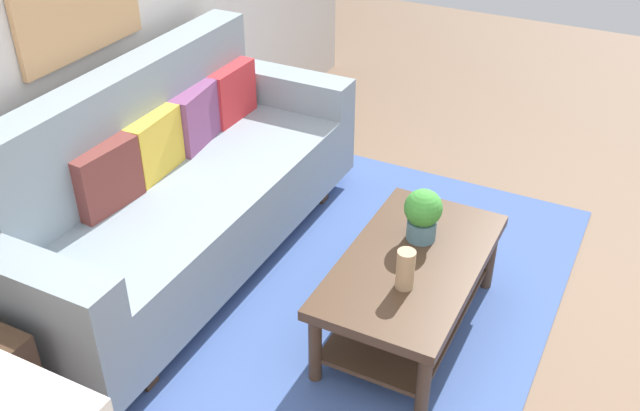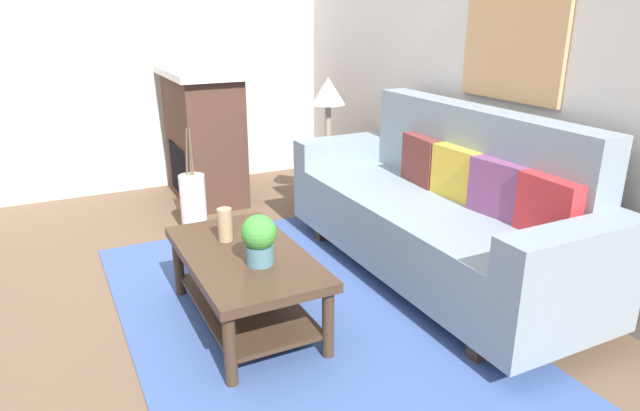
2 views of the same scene
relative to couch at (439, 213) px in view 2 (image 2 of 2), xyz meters
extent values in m
plane|color=brown|center=(0.05, -1.51, -0.43)|extent=(9.66, 9.66, 0.00)
cube|color=silver|center=(0.05, 0.54, 0.92)|extent=(5.66, 0.10, 2.70)
cube|color=silver|center=(-2.83, -1.01, 0.92)|extent=(0.10, 5.00, 2.70)
cube|color=#3D5693|center=(0.05, -1.01, -0.43)|extent=(2.85, 1.83, 0.01)
cube|color=gray|center=(0.00, -0.06, -0.11)|extent=(1.91, 0.84, 0.40)
cube|color=gray|center=(0.00, 0.26, 0.37)|extent=(1.91, 0.20, 0.56)
cube|color=gray|center=(-1.05, -0.06, -0.01)|extent=(0.20, 0.84, 0.60)
cube|color=gray|center=(1.05, -0.06, -0.01)|extent=(0.20, 0.84, 0.60)
cube|color=#422D1E|center=(-0.85, -0.06, -0.37)|extent=(0.08, 0.74, 0.12)
cube|color=#422D1E|center=(0.85, -0.06, -0.37)|extent=(0.08, 0.74, 0.12)
cube|color=brown|center=(-0.36, 0.13, 0.25)|extent=(0.37, 0.15, 0.32)
cube|color=gold|center=(0.00, 0.13, 0.25)|extent=(0.37, 0.14, 0.32)
cube|color=#7A4270|center=(0.36, 0.13, 0.25)|extent=(0.37, 0.16, 0.32)
cube|color=red|center=(0.72, 0.13, 0.25)|extent=(0.36, 0.13, 0.32)
cube|color=#422D1E|center=(0.01, -1.30, -0.03)|extent=(1.10, 0.60, 0.05)
cube|color=#422D1E|center=(0.01, -1.30, -0.31)|extent=(0.98, 0.50, 0.02)
cylinder|color=#422D1E|center=(-0.48, -1.55, -0.24)|extent=(0.06, 0.06, 0.38)
cylinder|color=#422D1E|center=(0.50, -1.55, -0.24)|extent=(0.06, 0.06, 0.38)
cylinder|color=#422D1E|center=(-0.48, -1.05, -0.24)|extent=(0.06, 0.06, 0.38)
cylinder|color=#422D1E|center=(0.50, -1.05, -0.24)|extent=(0.06, 0.06, 0.38)
cylinder|color=tan|center=(-0.19, -1.33, 0.09)|extent=(0.08, 0.08, 0.19)
cylinder|color=slate|center=(0.19, -1.27, 0.05)|extent=(0.14, 0.14, 0.10)
sphere|color=#3C9036|center=(0.19, -1.27, 0.17)|extent=(0.18, 0.18, 0.18)
cube|color=#422D1E|center=(-1.45, -0.03, -0.15)|extent=(0.44, 0.44, 0.56)
cylinder|color=gray|center=(-1.45, -0.03, 0.14)|extent=(0.16, 0.16, 0.02)
cylinder|color=gray|center=(-1.45, -0.03, 0.30)|extent=(0.05, 0.05, 0.35)
cone|color=beige|center=(-1.45, -0.03, 0.59)|extent=(0.28, 0.28, 0.22)
cube|color=#472D23|center=(-2.23, -0.87, 0.12)|extent=(0.90, 0.50, 1.10)
cube|color=black|center=(-2.23, -1.13, -0.13)|extent=(0.52, 0.02, 0.44)
cube|color=silver|center=(-2.23, -0.87, 0.70)|extent=(1.02, 0.58, 0.06)
cylinder|color=white|center=(-1.47, -1.19, -0.20)|extent=(0.20, 0.20, 0.45)
cylinder|color=brown|center=(-1.45, -1.19, 0.20)|extent=(0.06, 0.02, 0.36)
cylinder|color=brown|center=(-1.48, -1.18, 0.20)|extent=(0.05, 0.02, 0.36)
cylinder|color=brown|center=(-1.48, -1.21, 0.20)|extent=(0.01, 0.04, 0.36)
cube|color=tan|center=(0.00, 0.47, 1.06)|extent=(0.81, 0.03, 0.75)
camera|label=1|loc=(-2.53, -2.11, 2.01)|focal=40.69mm
camera|label=2|loc=(2.63, -2.16, 1.22)|focal=31.49mm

